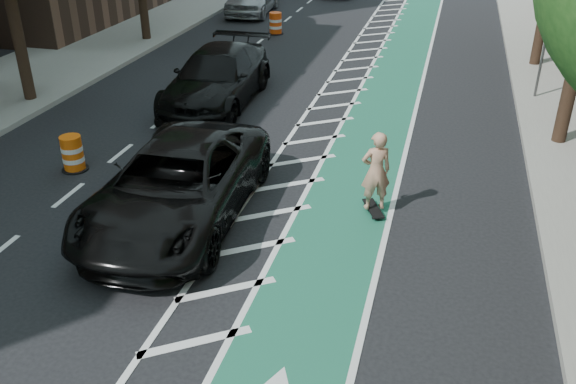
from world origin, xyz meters
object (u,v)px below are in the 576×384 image
(suv_far, at_px, (217,77))
(barrel_a, at_px, (73,154))
(suv_near, at_px, (177,184))
(skateboarder, at_px, (376,171))

(suv_far, distance_m, barrel_a, 5.78)
(suv_far, bearing_deg, suv_near, -77.50)
(skateboarder, height_order, suv_far, skateboarder)
(skateboarder, distance_m, suv_far, 8.10)
(skateboarder, relative_size, suv_far, 0.30)
(skateboarder, xyz_separation_m, barrel_a, (-7.42, 0.21, -0.58))
(suv_near, xyz_separation_m, suv_far, (-1.82, 7.04, 0.02))
(suv_near, distance_m, barrel_a, 3.84)
(suv_near, bearing_deg, suv_far, 102.06)
(skateboarder, height_order, suv_near, skateboarder)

